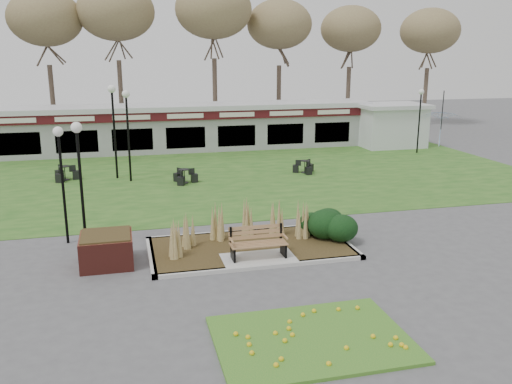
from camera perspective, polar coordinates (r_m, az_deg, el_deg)
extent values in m
plane|color=#515154|center=(16.27, 0.39, -7.53)|extent=(100.00, 100.00, 0.00)
cube|color=#25591C|center=(27.55, -5.76, 1.66)|extent=(34.00, 16.00, 0.02)
cube|color=#297321|center=(12.28, 5.87, -15.16)|extent=(4.20, 3.00, 0.08)
cube|color=#312313|center=(17.33, -0.59, -5.90)|extent=(6.22, 3.22, 0.12)
cube|color=#B7B7B2|center=(15.88, 0.76, -7.86)|extent=(6.40, 0.18, 0.12)
cube|color=#B7B7B2|center=(18.81, -1.72, -4.23)|extent=(6.40, 0.18, 0.12)
cube|color=#B7B7B2|center=(16.94, -10.95, -6.67)|extent=(0.18, 3.40, 0.12)
cube|color=#B7B7B2|center=(18.25, 9.00, -5.01)|extent=(0.18, 3.40, 0.12)
cube|color=#B7B7B2|center=(16.38, 0.26, -7.12)|extent=(2.20, 1.20, 0.13)
cone|color=#9E804F|center=(17.19, -7.09, -3.94)|extent=(0.36, 0.36, 1.15)
cone|color=#9E804F|center=(17.70, -4.03, -3.32)|extent=(0.36, 0.36, 1.15)
cone|color=#9E804F|center=(18.09, -0.70, -2.88)|extent=(0.36, 0.36, 1.15)
cone|color=#9E804F|center=(18.12, 2.22, -2.86)|extent=(0.36, 0.36, 1.15)
cone|color=#9E804F|center=(17.99, 5.02, -3.04)|extent=(0.36, 0.36, 1.15)
cone|color=#9E804F|center=(16.39, -8.49, -4.93)|extent=(0.36, 0.36, 1.15)
ellipsoid|color=black|center=(18.08, 7.32, -3.38)|extent=(1.21, 1.10, 0.99)
ellipsoid|color=black|center=(17.88, 8.98, -3.78)|extent=(1.10, 1.00, 0.90)
ellipsoid|color=black|center=(18.64, 7.63, -3.02)|extent=(1.06, 0.96, 0.86)
ellipsoid|color=black|center=(18.45, 5.88, -3.32)|extent=(0.92, 0.84, 0.76)
cube|color=olive|center=(16.20, 0.27, -5.50)|extent=(1.70, 0.57, 0.04)
cube|color=olive|center=(16.39, 0.00, -4.22)|extent=(1.70, 0.13, 0.44)
cube|color=black|center=(16.12, -2.44, -6.45)|extent=(0.06, 0.55, 0.42)
cube|color=black|center=(16.47, 2.91, -5.99)|extent=(0.06, 0.55, 0.42)
cube|color=black|center=(16.23, -2.67, -4.54)|extent=(0.06, 0.06, 0.50)
cube|color=black|center=(16.59, 2.63, -4.11)|extent=(0.06, 0.06, 0.50)
cube|color=olive|center=(15.95, -2.58, -5.15)|extent=(0.05, 0.50, 0.04)
cube|color=olive|center=(16.33, 3.08, -4.68)|extent=(0.05, 0.50, 0.04)
cube|color=maroon|center=(16.62, -15.44, -5.93)|extent=(1.50, 1.50, 0.90)
cube|color=#312313|center=(16.46, -15.55, -4.39)|extent=(1.40, 1.40, 0.06)
cube|color=#939396|center=(35.14, -7.70, 6.53)|extent=(24.00, 3.00, 2.60)
cube|color=#490F14|center=(33.48, -7.46, 7.96)|extent=(24.00, 0.18, 0.55)
cube|color=silver|center=(34.97, -7.78, 8.88)|extent=(24.60, 3.40, 0.30)
cube|color=silver|center=(33.37, -7.44, 7.94)|extent=(22.00, 0.02, 0.28)
cube|color=black|center=(33.76, -7.41, 5.70)|extent=(22.00, 0.10, 1.30)
cube|color=silver|center=(37.19, 13.95, 6.67)|extent=(4.00, 3.00, 2.60)
cube|color=silver|center=(37.03, 14.09, 8.82)|extent=(4.40, 3.40, 0.25)
cylinder|color=#47382B|center=(43.08, -21.11, 8.88)|extent=(0.36, 0.36, 5.17)
ellipsoid|color=olive|center=(43.00, -21.84, 16.58)|extent=(5.24, 5.24, 3.93)
cylinder|color=#47382B|center=(42.76, -13.03, 9.44)|extent=(0.36, 0.36, 5.17)
ellipsoid|color=olive|center=(42.68, -13.49, 17.22)|extent=(5.24, 5.24, 3.93)
cylinder|color=#47382B|center=(43.28, -4.95, 9.80)|extent=(0.36, 0.36, 5.17)
ellipsoid|color=olive|center=(43.20, -5.13, 17.50)|extent=(5.24, 5.24, 3.93)
cylinder|color=#47382B|center=(44.61, 2.80, 9.98)|extent=(0.36, 0.36, 5.17)
ellipsoid|color=olive|center=(44.53, 2.89, 17.45)|extent=(5.24, 5.24, 3.93)
cylinder|color=#47382B|center=(46.67, 9.98, 9.98)|extent=(0.36, 0.36, 5.17)
ellipsoid|color=olive|center=(46.60, 10.31, 17.11)|extent=(5.24, 5.24, 3.93)
cylinder|color=#47382B|center=(49.39, 16.47, 9.85)|extent=(0.36, 0.36, 5.17)
ellipsoid|color=olive|center=(49.31, 16.97, 16.58)|extent=(5.24, 5.24, 3.93)
cylinder|color=black|center=(17.68, -17.87, -0.04)|extent=(0.09, 0.09, 3.75)
sphere|color=white|center=(17.30, -18.39, 6.46)|extent=(0.34, 0.34, 0.34)
cylinder|color=black|center=(18.49, -19.62, 0.12)|extent=(0.09, 0.09, 3.55)
sphere|color=white|center=(18.14, -20.13, 5.99)|extent=(0.32, 0.32, 0.32)
cylinder|color=black|center=(26.67, -13.26, 5.33)|extent=(0.10, 0.10, 4.04)
sphere|color=white|center=(26.42, -13.54, 10.00)|extent=(0.36, 0.36, 0.36)
cylinder|color=black|center=(35.03, 16.78, 6.87)|extent=(0.09, 0.09, 3.63)
sphere|color=white|center=(34.84, 17.02, 10.06)|extent=(0.33, 0.33, 0.33)
cylinder|color=black|center=(27.46, -14.65, 5.70)|extent=(0.11, 0.11, 4.23)
sphere|color=white|center=(27.22, -14.96, 10.45)|extent=(0.38, 0.38, 0.38)
cylinder|color=black|center=(28.16, -19.42, 1.23)|extent=(0.41, 0.41, 0.03)
cylinder|color=black|center=(28.09, -19.48, 1.88)|extent=(0.05, 0.05, 0.67)
cylinder|color=black|center=(28.02, -19.54, 2.56)|extent=(0.56, 0.56, 0.02)
cube|color=black|center=(28.12, -18.42, 1.71)|extent=(0.35, 0.35, 0.43)
cube|color=black|center=(28.55, -19.99, 1.76)|extent=(0.44, 0.44, 0.43)
cube|color=black|center=(27.68, -19.96, 1.39)|extent=(0.41, 0.41, 0.43)
cylinder|color=black|center=(26.19, -7.53, 0.99)|extent=(0.39, 0.39, 0.03)
cylinder|color=black|center=(26.12, -7.56, 1.66)|extent=(0.04, 0.04, 0.64)
cylinder|color=black|center=(26.05, -7.58, 2.37)|extent=(0.53, 0.53, 0.02)
cube|color=black|center=(26.25, -6.50, 1.48)|extent=(0.33, 0.33, 0.41)
cube|color=black|center=(26.51, -8.25, 1.55)|extent=(0.42, 0.42, 0.41)
cube|color=black|center=(25.70, -7.89, 1.15)|extent=(0.40, 0.40, 0.41)
cylinder|color=black|center=(28.29, 5.14, 2.07)|extent=(0.38, 0.38, 0.03)
cylinder|color=black|center=(28.23, 5.15, 2.67)|extent=(0.04, 0.04, 0.61)
cylinder|color=black|center=(28.17, 5.17, 3.30)|extent=(0.51, 0.51, 0.02)
cube|color=black|center=(28.63, 5.69, 2.58)|extent=(0.41, 0.41, 0.39)
cube|color=black|center=(28.30, 4.20, 2.47)|extent=(0.38, 0.38, 0.39)
cube|color=black|center=(27.84, 5.55, 2.24)|extent=(0.32, 0.32, 0.39)
cylinder|color=black|center=(33.22, 18.78, 5.08)|extent=(0.06, 0.06, 2.20)
imported|color=#3878C4|center=(33.12, 18.89, 6.33)|extent=(2.63, 2.67, 2.10)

